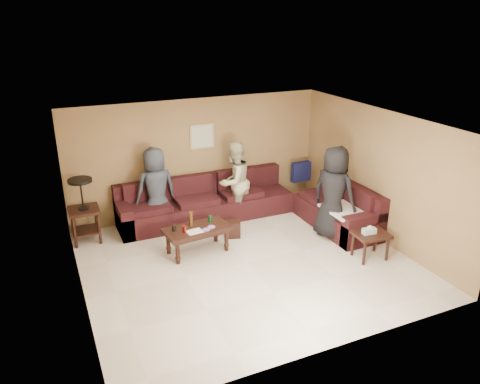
# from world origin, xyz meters

# --- Properties ---
(room) EXTENTS (5.60, 5.50, 2.50)m
(room) POSITION_xyz_m (0.00, 0.00, 1.66)
(room) COLOR beige
(room) RESTS_ON ground
(sectional_sofa) EXTENTS (4.65, 2.90, 0.97)m
(sectional_sofa) POSITION_xyz_m (0.81, 1.52, 0.33)
(sectional_sofa) COLOR #331114
(sectional_sofa) RESTS_ON ground
(coffee_table) EXTENTS (1.24, 0.72, 0.78)m
(coffee_table) POSITION_xyz_m (-0.66, 0.73, 0.42)
(coffee_table) COLOR black
(coffee_table) RESTS_ON ground
(end_table_left) EXTENTS (0.56, 0.56, 1.27)m
(end_table_left) POSITION_xyz_m (-2.46, 2.02, 0.66)
(end_table_left) COLOR black
(end_table_left) RESTS_ON ground
(side_table_right) EXTENTS (0.63, 0.53, 0.64)m
(side_table_right) POSITION_xyz_m (2.08, -0.73, 0.42)
(side_table_right) COLOR black
(side_table_right) RESTS_ON ground
(waste_bin) EXTENTS (0.34, 0.34, 0.32)m
(waste_bin) POSITION_xyz_m (0.19, 1.06, 0.16)
(waste_bin) COLOR black
(waste_bin) RESTS_ON ground
(wall_art) EXTENTS (0.52, 0.04, 0.52)m
(wall_art) POSITION_xyz_m (0.10, 2.48, 1.70)
(wall_art) COLOR tan
(wall_art) RESTS_ON ground
(person_left) EXTENTS (0.90, 0.65, 1.69)m
(person_left) POSITION_xyz_m (-1.05, 2.06, 0.85)
(person_left) COLOR #2E3540
(person_left) RESTS_ON ground
(person_middle) EXTENTS (1.02, 0.94, 1.68)m
(person_middle) POSITION_xyz_m (0.55, 1.83, 0.84)
(person_middle) COLOR #B7AE88
(person_middle) RESTS_ON ground
(person_right) EXTENTS (0.90, 1.05, 1.83)m
(person_right) POSITION_xyz_m (1.96, 0.28, 0.92)
(person_right) COLOR black
(person_right) RESTS_ON ground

